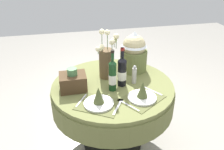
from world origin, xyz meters
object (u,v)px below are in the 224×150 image
pepper_mill (134,75)px  gift_tub_back_right (134,50)px  place_setting_right (142,94)px  wine_bottle_centre (122,71)px  flower_vase (106,60)px  place_setting_left (99,100)px  dining_table (113,97)px  wine_bottle_left (113,75)px  woven_basket_side_left (73,81)px

pepper_mill → gift_tub_back_right: 0.31m
place_setting_right → wine_bottle_centre: size_ratio=1.17×
flower_vase → gift_tub_back_right: bearing=17.8°
pepper_mill → place_setting_left: bearing=-144.2°
place_setting_left → gift_tub_back_right: gift_tub_back_right is taller
wine_bottle_centre → gift_tub_back_right: 0.35m
flower_vase → gift_tub_back_right: flower_vase is taller
dining_table → wine_bottle_left: wine_bottle_left is taller
place_setting_right → woven_basket_side_left: (-0.55, 0.28, 0.03)m
place_setting_right → wine_bottle_left: 0.30m
wine_bottle_left → pepper_mill: (0.22, 0.08, -0.06)m
dining_table → wine_bottle_left: bearing=-103.2°
flower_vase → gift_tub_back_right: size_ratio=1.14×
place_setting_right → wine_bottle_left: (-0.21, 0.19, 0.10)m
place_setting_left → gift_tub_back_right: 0.72m
place_setting_right → gift_tub_back_right: gift_tub_back_right is taller
pepper_mill → flower_vase: bearing=142.7°
flower_vase → pepper_mill: 0.30m
flower_vase → gift_tub_back_right: 0.32m
pepper_mill → gift_tub_back_right: (0.07, 0.27, 0.13)m
gift_tub_back_right → flower_vase: bearing=-162.2°
dining_table → place_setting_right: 0.39m
place_setting_left → wine_bottle_centre: wine_bottle_centre is taller
dining_table → woven_basket_side_left: bearing=-178.6°
place_setting_right → pepper_mill: bearing=87.4°
flower_vase → place_setting_right: bearing=-64.1°
place_setting_right → place_setting_left: bearing=-179.2°
place_setting_left → place_setting_right: (0.37, 0.01, 0.00)m
wine_bottle_left → woven_basket_side_left: bearing=165.1°
place_setting_left → flower_vase: (0.15, 0.44, 0.13)m
dining_table → woven_basket_side_left: 0.42m
pepper_mill → woven_basket_side_left: woven_basket_side_left is taller
flower_vase → wine_bottle_centre: size_ratio=1.28×
dining_table → pepper_mill: bearing=-5.9°
place_setting_right → wine_bottle_centre: wine_bottle_centre is taller
pepper_mill → woven_basket_side_left: (-0.56, 0.01, -0.00)m
flower_vase → wine_bottle_left: flower_vase is taller
place_setting_left → wine_bottle_left: 0.27m
place_setting_right → pepper_mill: pepper_mill is taller
gift_tub_back_right → pepper_mill: bearing=-105.3°
flower_vase → woven_basket_side_left: bearing=-154.3°
place_setting_left → pepper_mill: size_ratio=2.38×
place_setting_right → woven_basket_side_left: size_ratio=1.85×
dining_table → place_setting_left: size_ratio=2.69×
place_setting_left → gift_tub_back_right: bearing=50.1°
place_setting_right → wine_bottle_left: wine_bottle_left is taller
flower_vase → woven_basket_side_left: 0.38m
dining_table → wine_bottle_left: (-0.02, -0.10, 0.29)m
place_setting_right → gift_tub_back_right: size_ratio=1.04×
wine_bottle_centre → dining_table: bearing=156.9°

